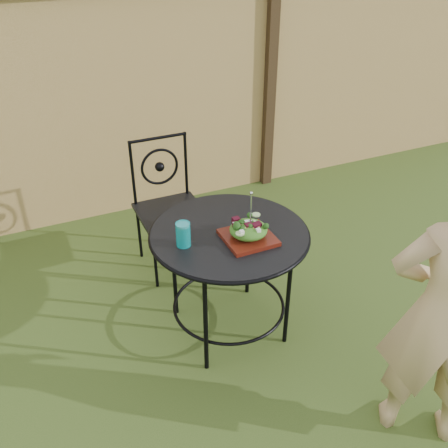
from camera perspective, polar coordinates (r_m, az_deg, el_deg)
name	(u,v)px	position (r m, az deg, el deg)	size (l,w,h in m)	color
ground	(242,382)	(2.97, 2.06, -17.57)	(60.00, 60.00, 0.00)	#2C4616
fence	(126,105)	(4.22, -11.19, 13.23)	(8.00, 0.12, 1.90)	#DAB26B
patio_table	(229,252)	(2.91, 0.59, -3.18)	(0.92, 0.92, 0.72)	black
patio_chair	(168,203)	(3.59, -6.38, 2.43)	(0.46, 0.46, 0.95)	black
diner	(446,314)	(2.45, 24.04, -9.37)	(0.55, 0.36, 1.51)	tan
salad_plate	(248,237)	(2.77, 2.78, -1.55)	(0.27, 0.27, 0.02)	#47170A
salad	(248,230)	(2.74, 2.81, -0.64)	(0.21, 0.21, 0.08)	#235614
fork	(251,209)	(2.67, 3.07, 1.75)	(0.01, 0.01, 0.18)	silver
drinking_glass	(183,234)	(2.69, -4.69, -1.19)	(0.08, 0.08, 0.14)	#0C9092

